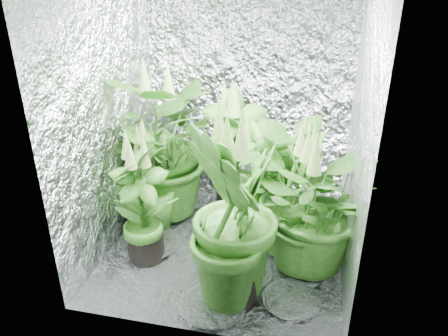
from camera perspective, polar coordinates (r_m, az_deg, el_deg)
ground at (r=3.18m, az=0.29°, el=-10.30°), size 1.60×1.60×0.00m
walls at (r=2.71m, az=0.33°, el=7.04°), size 1.62×1.62×2.00m
plant_a at (r=3.34m, az=-8.07°, el=3.08°), size 1.36×1.36×1.25m
plant_b at (r=3.37m, az=1.54°, el=1.50°), size 0.68×0.68×1.08m
plant_c at (r=2.96m, az=8.70°, el=-3.45°), size 0.58×0.58×0.97m
plant_d at (r=3.23m, az=-9.96°, el=-1.93°), size 0.60×0.60×0.87m
plant_e at (r=2.76m, az=11.29°, el=-4.93°), size 0.98×0.98×1.02m
plant_f at (r=2.90m, az=-10.65°, el=-4.56°), size 0.58×0.58×0.93m
plant_g at (r=2.42m, az=1.38°, el=-6.60°), size 0.71×0.71×1.22m
plant_h at (r=3.07m, az=4.75°, el=-2.41°), size 0.60×0.60×0.93m
circulation_fan at (r=3.20m, az=11.34°, el=-6.98°), size 0.20×0.34×0.40m
plant_label at (r=2.55m, az=2.56°, el=-12.32°), size 0.06×0.05×0.09m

